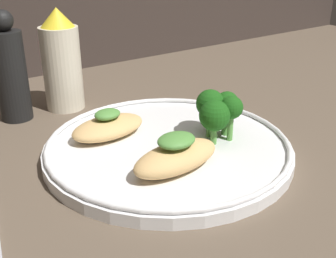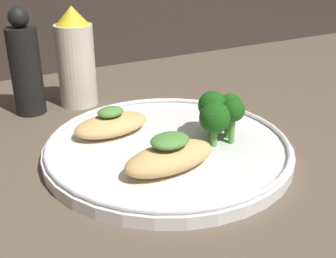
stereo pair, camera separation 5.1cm
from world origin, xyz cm
name	(u,v)px [view 1 (the left image)]	position (x,y,z in cm)	size (l,w,h in cm)	color
ground_plane	(168,158)	(0.00, 0.00, -0.50)	(180.00, 180.00, 1.00)	brown
plate	(168,147)	(0.00, 0.00, 0.99)	(30.18, 30.18, 2.00)	white
grilled_meat_front	(176,156)	(-2.87, -5.56, 3.07)	(11.17, 5.81, 4.17)	tan
grilled_meat_middle	(108,126)	(-4.84, 6.23, 2.73)	(10.37, 6.49, 3.59)	tan
broccoli_bunch	(217,108)	(6.00, -1.88, 5.30)	(6.34, 6.58, 6.18)	#569942
sauce_bottle	(62,62)	(-3.97, 22.15, 7.35)	(5.81, 5.81, 15.37)	beige
pepper_grinder	(11,72)	(-11.58, 22.15, 7.11)	(4.48, 4.48, 15.75)	black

